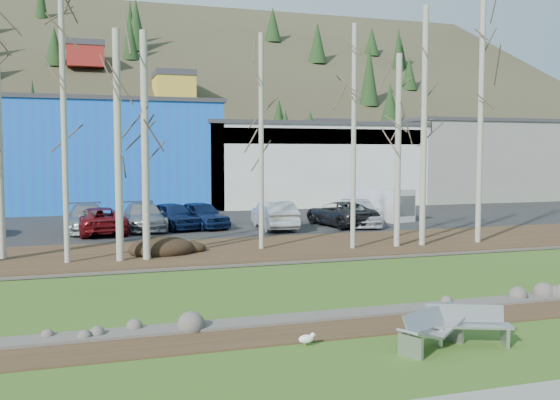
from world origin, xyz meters
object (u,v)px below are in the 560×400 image
object	(u,v)px
car_5	(274,215)
car_7	(360,213)
seagull	(307,339)
car_6	(340,214)
van_white	(380,204)
car_8	(87,218)
car_9	(174,216)
bench_damaged	(432,329)
car_4	(201,215)
car_3	(144,216)
car_2	(99,220)
bench_intact	(470,325)

from	to	relation	value
car_5	car_7	bearing A→B (deg)	-175.84
seagull	car_7	world-z (taller)	car_7
car_6	van_white	world-z (taller)	van_white
car_8	car_9	bearing A→B (deg)	-4.01
car_6	car_9	size ratio (longest dim) A/B	1.18
car_5	van_white	bearing A→B (deg)	-158.44
bench_damaged	car_4	distance (m)	22.46
car_3	car_8	size ratio (longest dim) A/B	1.00
car_4	car_5	distance (m)	4.13
car_6	car_7	distance (m)	1.16
bench_damaged	car_7	size ratio (longest dim) A/B	0.41
car_2	car_9	world-z (taller)	car_9
car_5	van_white	distance (m)	8.20
car_9	seagull	bearing A→B (deg)	-107.62
car_6	car_8	bearing A→B (deg)	-14.86
bench_intact	car_8	bearing A→B (deg)	131.59
car_7	car_9	world-z (taller)	car_9
car_3	van_white	distance (m)	14.66
car_4	car_8	world-z (taller)	car_4
car_3	car_9	world-z (taller)	car_9
bench_damaged	car_3	distance (m)	22.95
car_2	car_5	size ratio (longest dim) A/B	1.05
bench_intact	car_6	size ratio (longest dim) A/B	0.36
seagull	car_9	world-z (taller)	car_9
bench_damaged	car_3	size ratio (longest dim) A/B	0.40
car_8	car_6	bearing A→B (deg)	-8.71
car_7	car_8	distance (m)	15.14
car_4	car_5	xyz separation A→B (m)	(3.72, -1.79, 0.04)
car_4	car_7	distance (m)	9.11
seagull	van_white	bearing A→B (deg)	70.45
car_2	car_9	size ratio (longest dim) A/B	1.15
car_2	car_6	size ratio (longest dim) A/B	0.98
bench_intact	car_7	xyz separation A→B (m)	(7.01, 20.73, 0.41)
car_7	car_5	bearing A→B (deg)	-162.35
car_6	car_9	bearing A→B (deg)	-17.11
car_3	car_6	bearing A→B (deg)	-10.43
car_2	car_3	world-z (taller)	car_3
seagull	car_6	bearing A→B (deg)	75.71
bench_intact	bench_damaged	world-z (taller)	bench_intact
car_6	car_9	xyz separation A→B (m)	(-9.36, 1.44, 0.03)
car_6	car_5	bearing A→B (deg)	-3.49
car_5	car_8	distance (m)	9.99
seagull	van_white	distance (m)	25.85
bench_intact	seagull	bearing A→B (deg)	-173.36
car_3	car_8	world-z (taller)	same
car_5	van_white	size ratio (longest dim) A/B	0.97
car_7	car_3	bearing A→B (deg)	-172.04
car_7	car_8	size ratio (longest dim) A/B	0.98
car_3	car_4	size ratio (longest dim) A/B	1.16
car_4	car_9	bearing A→B (deg)	162.63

